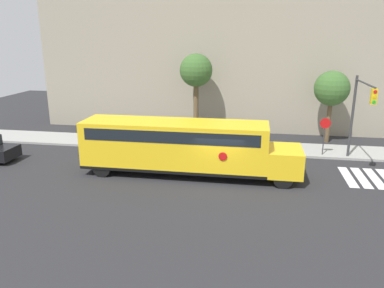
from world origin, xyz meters
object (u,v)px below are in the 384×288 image
at_px(school_bus, 182,145).
at_px(tree_far_sidewalk, 196,72).
at_px(stop_sign, 325,132).
at_px(traffic_light, 359,108).
at_px(tree_near_sidewalk, 332,89).

distance_m(school_bus, tree_far_sidewalk, 8.98).
bearing_deg(school_bus, stop_sign, 29.08).
relative_size(school_bus, stop_sign, 4.70).
bearing_deg(stop_sign, tree_far_sidewalk, 156.98).
distance_m(traffic_light, tree_near_sidewalk, 5.03).
height_order(school_bus, stop_sign, school_bus).
xyz_separation_m(traffic_light, tree_near_sidewalk, (-0.68, 4.97, 0.38)).
height_order(tree_near_sidewalk, tree_far_sidewalk, tree_far_sidewalk).
relative_size(school_bus, tree_far_sidewalk, 1.91).
relative_size(school_bus, tree_near_sidewalk, 2.31).
bearing_deg(traffic_light, tree_far_sidewalk, 153.81).
bearing_deg(tree_near_sidewalk, tree_far_sidewalk, 179.18).
relative_size(stop_sign, tree_near_sidewalk, 0.49).
relative_size(traffic_light, tree_far_sidewalk, 0.83).
height_order(traffic_light, tree_far_sidewalk, tree_far_sidewalk).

